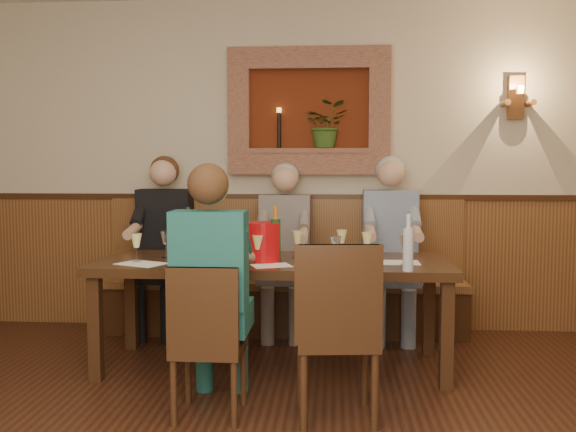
{
  "coord_description": "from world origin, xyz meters",
  "views": [
    {
      "loc": [
        0.41,
        -2.49,
        1.41
      ],
      "look_at": [
        0.1,
        1.9,
        1.05
      ],
      "focal_mm": 40.0,
      "sensor_mm": 36.0,
      "label": 1
    }
  ],
  "objects_px": {
    "bench": "(284,293)",
    "dining_table": "(273,271)",
    "person_bench_right": "(391,263)",
    "wine_bottle_green_a": "(276,239)",
    "person_chair_front": "(213,309)",
    "chair_near_right": "(336,367)",
    "water_bottle": "(408,248)",
    "chair_near_left": "(209,372)",
    "wine_bottle_green_b": "(189,238)",
    "person_bench_mid": "(284,265)",
    "spittoon_bucket": "(263,242)",
    "person_bench_left": "(163,260)"
  },
  "relations": [
    {
      "from": "wine_bottle_green_b",
      "to": "water_bottle",
      "type": "height_order",
      "value": "wine_bottle_green_b"
    },
    {
      "from": "bench",
      "to": "wine_bottle_green_a",
      "type": "relative_size",
      "value": 7.91
    },
    {
      "from": "dining_table",
      "to": "person_bench_mid",
      "type": "relative_size",
      "value": 1.69
    },
    {
      "from": "person_chair_front",
      "to": "bench",
      "type": "bearing_deg",
      "value": 81.03
    },
    {
      "from": "water_bottle",
      "to": "wine_bottle_green_a",
      "type": "bearing_deg",
      "value": 159.38
    },
    {
      "from": "chair_near_right",
      "to": "spittoon_bucket",
      "type": "bearing_deg",
      "value": 116.12
    },
    {
      "from": "wine_bottle_green_a",
      "to": "wine_bottle_green_b",
      "type": "bearing_deg",
      "value": 168.7
    },
    {
      "from": "chair_near_left",
      "to": "chair_near_right",
      "type": "xyz_separation_m",
      "value": [
        0.71,
        0.03,
        0.04
      ]
    },
    {
      "from": "dining_table",
      "to": "bench",
      "type": "bearing_deg",
      "value": 90.0
    },
    {
      "from": "bench",
      "to": "water_bottle",
      "type": "height_order",
      "value": "bench"
    },
    {
      "from": "bench",
      "to": "wine_bottle_green_b",
      "type": "distance_m",
      "value": 1.21
    },
    {
      "from": "chair_near_left",
      "to": "water_bottle",
      "type": "xyz_separation_m",
      "value": [
        1.14,
        0.51,
        0.64
      ]
    },
    {
      "from": "dining_table",
      "to": "chair_near_right",
      "type": "xyz_separation_m",
      "value": [
        0.43,
        -0.88,
        -0.39
      ]
    },
    {
      "from": "chair_near_left",
      "to": "person_bench_left",
      "type": "bearing_deg",
      "value": 113.35
    },
    {
      "from": "person_bench_right",
      "to": "water_bottle",
      "type": "height_order",
      "value": "person_bench_right"
    },
    {
      "from": "dining_table",
      "to": "bench",
      "type": "height_order",
      "value": "bench"
    },
    {
      "from": "water_bottle",
      "to": "person_bench_mid",
      "type": "bearing_deg",
      "value": 125.0
    },
    {
      "from": "chair_near_right",
      "to": "wine_bottle_green_b",
      "type": "distance_m",
      "value": 1.52
    },
    {
      "from": "dining_table",
      "to": "chair_near_left",
      "type": "distance_m",
      "value": 1.04
    },
    {
      "from": "person_chair_front",
      "to": "wine_bottle_green_a",
      "type": "relative_size",
      "value": 3.72
    },
    {
      "from": "bench",
      "to": "dining_table",
      "type": "bearing_deg",
      "value": -90.0
    },
    {
      "from": "chair_near_left",
      "to": "person_chair_front",
      "type": "xyz_separation_m",
      "value": [
        0.0,
        0.13,
        0.33
      ]
    },
    {
      "from": "spittoon_bucket",
      "to": "wine_bottle_green_a",
      "type": "bearing_deg",
      "value": 1.06
    },
    {
      "from": "wine_bottle_green_b",
      "to": "person_bench_right",
      "type": "bearing_deg",
      "value": 27.98
    },
    {
      "from": "chair_near_left",
      "to": "wine_bottle_green_b",
      "type": "distance_m",
      "value": 1.2
    },
    {
      "from": "dining_table",
      "to": "bench",
      "type": "relative_size",
      "value": 0.8
    },
    {
      "from": "chair_near_left",
      "to": "person_bench_right",
      "type": "relative_size",
      "value": 0.59
    },
    {
      "from": "dining_table",
      "to": "water_bottle",
      "type": "distance_m",
      "value": 0.98
    },
    {
      "from": "chair_near_right",
      "to": "water_bottle",
      "type": "xyz_separation_m",
      "value": [
        0.44,
        0.49,
        0.6
      ]
    },
    {
      "from": "dining_table",
      "to": "spittoon_bucket",
      "type": "distance_m",
      "value": 0.23
    },
    {
      "from": "chair_near_left",
      "to": "water_bottle",
      "type": "distance_m",
      "value": 1.41
    },
    {
      "from": "chair_near_left",
      "to": "chair_near_right",
      "type": "relative_size",
      "value": 0.87
    },
    {
      "from": "person_bench_left",
      "to": "water_bottle",
      "type": "bearing_deg",
      "value": -33.23
    },
    {
      "from": "bench",
      "to": "person_bench_left",
      "type": "bearing_deg",
      "value": -173.87
    },
    {
      "from": "bench",
      "to": "wine_bottle_green_b",
      "type": "height_order",
      "value": "bench"
    },
    {
      "from": "bench",
      "to": "person_chair_front",
      "type": "bearing_deg",
      "value": -98.97
    },
    {
      "from": "person_bench_right",
      "to": "wine_bottle_green_a",
      "type": "height_order",
      "value": "person_bench_right"
    },
    {
      "from": "bench",
      "to": "person_bench_right",
      "type": "xyz_separation_m",
      "value": [
        0.88,
        -0.11,
        0.28
      ]
    },
    {
      "from": "person_bench_mid",
      "to": "wine_bottle_green_b",
      "type": "height_order",
      "value": "person_bench_mid"
    },
    {
      "from": "wine_bottle_green_b",
      "to": "water_bottle",
      "type": "relative_size",
      "value": 1.0
    },
    {
      "from": "chair_near_right",
      "to": "wine_bottle_green_a",
      "type": "height_order",
      "value": "wine_bottle_green_a"
    },
    {
      "from": "bench",
      "to": "wine_bottle_green_b",
      "type": "relative_size",
      "value": 8.4
    },
    {
      "from": "person_chair_front",
      "to": "spittoon_bucket",
      "type": "height_order",
      "value": "person_chair_front"
    },
    {
      "from": "chair_near_right",
      "to": "person_bench_left",
      "type": "relative_size",
      "value": 0.67
    },
    {
      "from": "person_chair_front",
      "to": "wine_bottle_green_b",
      "type": "bearing_deg",
      "value": 111.5
    },
    {
      "from": "bench",
      "to": "chair_near_left",
      "type": "relative_size",
      "value": 3.46
    },
    {
      "from": "chair_near_right",
      "to": "person_bench_right",
      "type": "height_order",
      "value": "person_bench_right"
    },
    {
      "from": "chair_near_right",
      "to": "person_bench_mid",
      "type": "height_order",
      "value": "person_bench_mid"
    },
    {
      "from": "person_bench_left",
      "to": "person_bench_right",
      "type": "bearing_deg",
      "value": 0.0
    },
    {
      "from": "person_bench_right",
      "to": "spittoon_bucket",
      "type": "xyz_separation_m",
      "value": [
        -0.94,
        -0.91,
        0.27
      ]
    }
  ]
}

